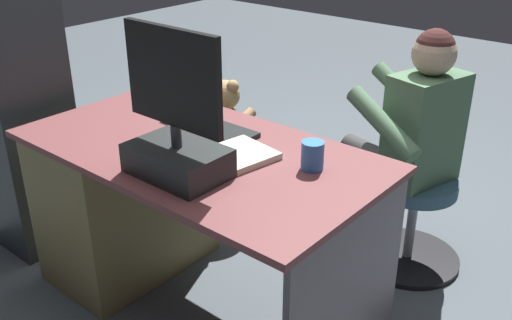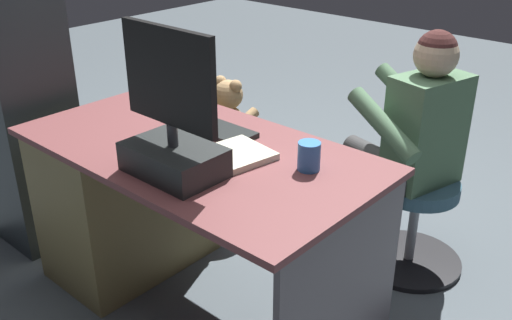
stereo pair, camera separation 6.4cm
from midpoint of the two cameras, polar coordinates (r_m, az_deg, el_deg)
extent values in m
plane|color=#4F5A60|center=(2.75, 0.62, -10.54)|extent=(10.00, 10.00, 0.00)
cube|color=brown|center=(2.18, -5.08, 1.01)|extent=(1.40, 0.76, 0.03)
cube|color=olive|center=(2.67, -11.72, -3.41)|extent=(0.45, 0.69, 0.71)
cube|color=#575056|center=(2.01, 9.27, -14.02)|extent=(0.02, 0.68, 0.71)
cube|color=#232626|center=(1.96, -7.10, 0.04)|extent=(0.33, 0.22, 0.10)
cylinder|color=#333338|center=(1.93, -7.24, 2.44)|extent=(0.04, 0.04, 0.08)
cube|color=black|center=(1.86, -7.58, 8.07)|extent=(0.40, 0.02, 0.32)
cube|color=black|center=(1.87, -7.25, 8.18)|extent=(0.37, 0.00, 0.29)
cube|color=black|center=(2.33, -3.90, 3.28)|extent=(0.42, 0.14, 0.02)
ellipsoid|color=black|center=(2.54, -8.49, 5.20)|extent=(0.06, 0.10, 0.04)
cylinder|color=#3372BF|center=(1.98, 6.14, 0.38)|extent=(0.08, 0.08, 0.10)
cube|color=black|center=(2.17, -8.13, 1.38)|extent=(0.08, 0.16, 0.02)
cube|color=beige|center=(2.05, -1.93, 0.24)|extent=(0.27, 0.33, 0.02)
cylinder|color=black|center=(3.15, -1.91, -5.16)|extent=(0.43, 0.43, 0.03)
cylinder|color=gray|center=(3.06, -1.96, -2.16)|extent=(0.04, 0.04, 0.35)
cylinder|color=maroon|center=(2.97, -2.02, 1.32)|extent=(0.37, 0.37, 0.06)
ellipsoid|color=tan|center=(2.92, -2.06, 3.56)|extent=(0.18, 0.15, 0.19)
sphere|color=tan|center=(2.87, -2.11, 6.41)|extent=(0.15, 0.15, 0.15)
sphere|color=beige|center=(2.92, -1.25, 6.51)|extent=(0.06, 0.06, 0.06)
sphere|color=tan|center=(2.82, -1.36, 7.25)|extent=(0.06, 0.06, 0.06)
sphere|color=tan|center=(2.89, -2.87, 7.67)|extent=(0.06, 0.06, 0.06)
cylinder|color=tan|center=(2.87, -0.30, 4.00)|extent=(0.05, 0.14, 0.10)
cylinder|color=tan|center=(2.99, -2.89, 4.84)|extent=(0.05, 0.14, 0.10)
cylinder|color=tan|center=(2.99, -0.02, 2.73)|extent=(0.06, 0.11, 0.06)
cylinder|color=tan|center=(3.05, -1.36, 3.19)|extent=(0.06, 0.11, 0.06)
cylinder|color=black|center=(2.89, 15.32, -9.41)|extent=(0.48, 0.48, 0.03)
cylinder|color=gray|center=(2.79, 15.75, -6.26)|extent=(0.04, 0.04, 0.35)
cylinder|color=#375D70|center=(2.69, 16.26, -2.55)|extent=(0.36, 0.36, 0.06)
cube|color=#527755|center=(2.58, 16.99, 2.77)|extent=(0.27, 0.36, 0.48)
sphere|color=tan|center=(2.47, 17.96, 9.76)|extent=(0.18, 0.18, 0.18)
sphere|color=#432321|center=(2.47, 18.02, 10.16)|extent=(0.17, 0.17, 0.17)
cylinder|color=#527755|center=(2.39, 13.12, 3.36)|extent=(0.39, 0.17, 0.23)
cylinder|color=#527755|center=(2.76, 15.26, 6.09)|extent=(0.39, 0.17, 0.23)
cylinder|color=#383839|center=(2.62, 11.68, -1.50)|extent=(0.42, 0.21, 0.11)
cylinder|color=#383839|center=(2.79, 7.25, -4.99)|extent=(0.10, 0.10, 0.43)
cylinder|color=#383839|center=(2.78, 12.70, -0.02)|extent=(0.42, 0.21, 0.11)
cylinder|color=#383839|center=(2.93, 8.45, -3.41)|extent=(0.10, 0.10, 0.43)
cube|color=#272D30|center=(2.94, -21.46, 4.26)|extent=(0.44, 0.36, 1.29)
camera|label=1|loc=(0.03, -89.25, 0.36)|focal=40.82mm
camera|label=2|loc=(0.03, 90.75, -0.36)|focal=40.82mm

